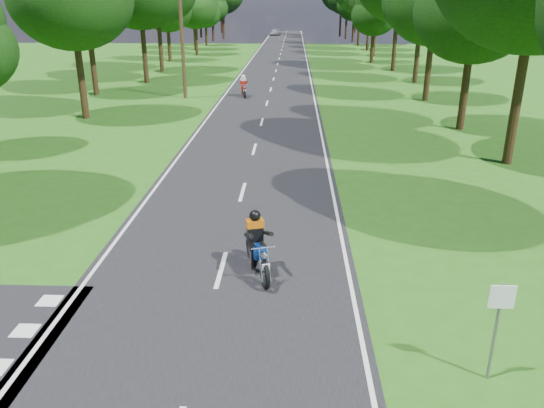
{
  "coord_description": "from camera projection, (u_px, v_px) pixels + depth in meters",
  "views": [
    {
      "loc": [
        1.82,
        -10.2,
        6.56
      ],
      "look_at": [
        1.25,
        4.0,
        1.1
      ],
      "focal_mm": 35.0,
      "sensor_mm": 36.0,
      "label": 1
    }
  ],
  "objects": [
    {
      "name": "distant_car",
      "position": [
        275.0,
        32.0,
        106.43
      ],
      "size": [
        2.57,
        4.12,
        1.31
      ],
      "primitive_type": "imported",
      "rotation": [
        0.0,
        0.0,
        -0.29
      ],
      "color": "#A7AAAD",
      "rests_on": "main_road"
    },
    {
      "name": "road_sign",
      "position": [
        498.0,
        316.0,
        9.36
      ],
      "size": [
        0.45,
        0.07,
        2.0
      ],
      "color": "slate",
      "rests_on": "ground"
    },
    {
      "name": "ground",
      "position": [
        210.0,
        312.0,
        11.93
      ],
      "size": [
        160.0,
        160.0,
        0.0
      ],
      "primitive_type": "plane",
      "color": "#245513",
      "rests_on": "ground"
    },
    {
      "name": "main_road",
      "position": [
        278.0,
        64.0,
        58.56
      ],
      "size": [
        7.0,
        140.0,
        0.02
      ],
      "primitive_type": "cube",
      "color": "black",
      "rests_on": "ground"
    },
    {
      "name": "rider_near_blue",
      "position": [
        257.0,
        243.0,
        13.36
      ],
      "size": [
        1.2,
        2.08,
        1.64
      ],
      "primitive_type": null,
      "rotation": [
        0.0,
        0.0,
        0.3
      ],
      "color": "navy",
      "rests_on": "main_road"
    },
    {
      "name": "telegraph_pole",
      "position": [
        182.0,
        39.0,
        36.81
      ],
      "size": [
        1.2,
        0.26,
        8.0
      ],
      "color": "#382616",
      "rests_on": "ground"
    },
    {
      "name": "road_markings",
      "position": [
        276.0,
        66.0,
        56.82
      ],
      "size": [
        7.4,
        140.0,
        0.01
      ],
      "color": "silver",
      "rests_on": "main_road"
    },
    {
      "name": "rider_far_red",
      "position": [
        244.0,
        86.0,
        38.35
      ],
      "size": [
        0.95,
        1.95,
        1.56
      ],
      "primitive_type": null,
      "rotation": [
        0.0,
        0.0,
        0.18
      ],
      "color": "#B8170E",
      "rests_on": "main_road"
    }
  ]
}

